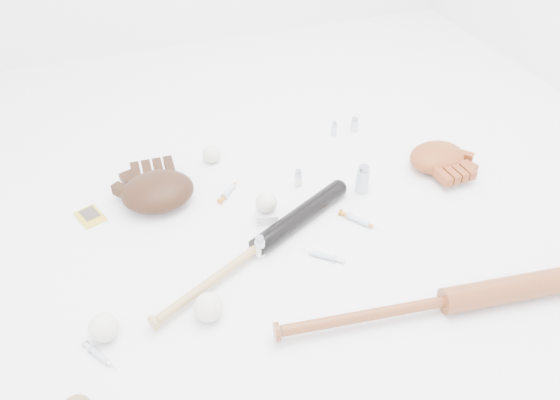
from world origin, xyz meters
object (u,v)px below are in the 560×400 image
object	(u,v)px
bat_dark	(258,247)
glove_dark	(158,191)
bat_wood	(447,301)
pedestal	(267,215)

from	to	relation	value
bat_dark	glove_dark	size ratio (longest dim) A/B	2.87
bat_wood	glove_dark	distance (m)	0.97
glove_dark	pedestal	world-z (taller)	glove_dark
bat_wood	pedestal	distance (m)	0.62
bat_dark	bat_wood	distance (m)	0.56
bat_dark	bat_wood	world-z (taller)	bat_wood
bat_dark	pedestal	world-z (taller)	bat_dark
bat_dark	glove_dark	distance (m)	0.42
bat_dark	pedestal	bearing A→B (deg)	34.67
bat_wood	glove_dark	world-z (taller)	glove_dark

